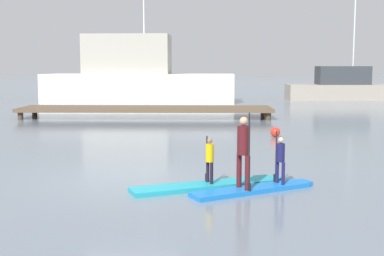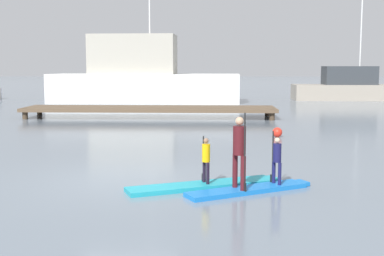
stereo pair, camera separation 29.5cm
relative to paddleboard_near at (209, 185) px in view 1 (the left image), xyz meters
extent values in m
plane|color=slate|center=(-2.02, 0.65, -0.05)|extent=(240.00, 240.00, 0.00)
cube|color=#1E9EB2|center=(-0.07, -0.03, 0.00)|extent=(3.51, 1.99, 0.10)
cube|color=#1E9EB2|center=(1.60, 0.69, 0.00)|extent=(0.40, 0.51, 0.09)
cylinder|color=black|center=(-0.03, 0.10, 0.30)|extent=(0.08, 0.08, 0.50)
cylinder|color=black|center=(0.06, -0.09, 0.30)|extent=(0.08, 0.08, 0.50)
cylinder|color=#F2B20C|center=(0.01, 0.01, 0.75)|extent=(0.24, 0.24, 0.41)
sphere|color=#8C664C|center=(0.01, 0.01, 1.04)|extent=(0.12, 0.12, 0.12)
cylinder|color=black|center=(-0.05, 0.15, 0.59)|extent=(0.03, 0.03, 1.07)
cube|color=black|center=(-0.05, 0.15, 0.14)|extent=(0.08, 0.14, 0.18)
cube|color=blue|center=(0.93, -0.41, 0.00)|extent=(2.80, 1.88, 0.10)
cube|color=blue|center=(2.24, 0.31, 0.00)|extent=(0.39, 0.45, 0.09)
cylinder|color=#4C1419|center=(0.66, -0.37, 0.43)|extent=(0.12, 0.12, 0.76)
cylinder|color=#4C1419|center=(0.82, -0.66, 0.43)|extent=(0.12, 0.12, 0.76)
cylinder|color=#4C1419|center=(0.74, -0.52, 1.12)|extent=(0.38, 0.38, 0.63)
sphere|color=tan|center=(0.74, -0.52, 1.55)|extent=(0.18, 0.18, 0.18)
cylinder|color=black|center=(0.84, -0.70, 0.90)|extent=(0.03, 0.03, 1.70)
cube|color=black|center=(0.84, -0.70, 0.14)|extent=(0.09, 0.14, 0.18)
cylinder|color=#19194C|center=(1.57, 0.07, 0.31)|extent=(0.08, 0.08, 0.51)
cylinder|color=#19194C|center=(1.68, -0.13, 0.31)|extent=(0.08, 0.08, 0.51)
cylinder|color=#19194C|center=(1.63, -0.03, 0.77)|extent=(0.26, 0.26, 0.42)
sphere|color=beige|center=(1.63, -0.03, 1.06)|extent=(0.12, 0.12, 0.12)
cylinder|color=black|center=(1.55, 0.12, 0.65)|extent=(0.03, 0.03, 1.20)
cube|color=black|center=(1.55, 0.12, 0.14)|extent=(0.09, 0.14, 0.18)
cube|color=silver|center=(-4.94, 27.44, 1.03)|extent=(14.45, 4.86, 2.16)
cube|color=#B2AD9E|center=(-5.85, 27.47, 3.59)|extent=(6.54, 3.40, 2.96)
cube|color=#9E9384|center=(11.22, 30.50, 0.58)|extent=(8.83, 2.91, 1.25)
cube|color=#33383D|center=(11.31, 30.50, 1.95)|extent=(4.14, 2.18, 1.49)
cylinder|color=silver|center=(12.13, 30.51, 5.70)|extent=(0.12, 0.12, 6.02)
cube|color=brown|center=(-3.19, 15.79, 0.42)|extent=(13.48, 2.84, 0.18)
cylinder|color=#473828|center=(-9.63, 14.67, 0.23)|extent=(0.28, 0.28, 0.56)
cylinder|color=#473828|center=(-9.63, 16.91, 0.23)|extent=(0.28, 0.28, 0.56)
cylinder|color=#473828|center=(3.25, 14.67, 0.23)|extent=(0.28, 0.28, 0.56)
cylinder|color=#473828|center=(3.25, 16.91, 0.23)|extent=(0.28, 0.28, 0.56)
sphere|color=red|center=(2.72, 8.39, 0.14)|extent=(0.39, 0.39, 0.39)
camera|label=1|loc=(-0.16, -11.49, 2.74)|focal=47.62mm
camera|label=2|loc=(0.13, -11.49, 2.74)|focal=47.62mm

